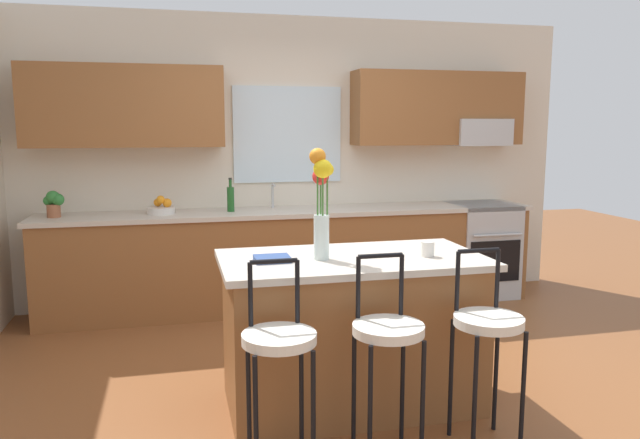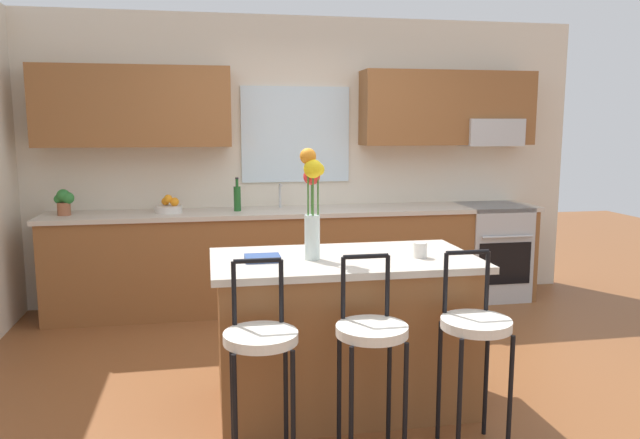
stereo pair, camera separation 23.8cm
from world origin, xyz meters
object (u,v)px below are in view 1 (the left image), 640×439
bar_stool_middle (388,338)px  mug_ceramic (428,249)px  fruit_bowl_oranges (161,208)px  potted_plant_small (54,202)px  oven_range (480,249)px  kitchen_island (352,331)px  bottle_olive_oil (231,198)px  cookbook (272,259)px  bar_stool_far (488,330)px  bar_stool_near (279,348)px  flower_vase (322,195)px

bar_stool_middle → mug_ceramic: size_ratio=11.58×
fruit_bowl_oranges → potted_plant_small: (-0.87, -0.00, 0.08)m
oven_range → kitchen_island: (-1.95, -2.06, 0.00)m
bar_stool_middle → fruit_bowl_oranges: bearing=112.5°
oven_range → kitchen_island: bearing=-133.5°
bottle_olive_oil → fruit_bowl_oranges: bearing=179.7°
cookbook → bottle_olive_oil: size_ratio=0.66×
bar_stool_middle → potted_plant_small: size_ratio=4.61×
bottle_olive_oil → potted_plant_small: bottle_olive_oil is taller
bar_stool_far → bar_stool_near: bearing=180.0°
oven_range → bar_stool_far: (-1.40, -2.69, 0.18)m
cookbook → oven_range: bearing=40.5°
potted_plant_small → flower_vase: bearing=-49.6°
bar_stool_near → flower_vase: (0.35, 0.59, 0.66)m
kitchen_island → fruit_bowl_oranges: (-1.12, 2.09, 0.51)m
flower_vase → fruit_bowl_oranges: (-0.93, 2.12, -0.32)m
bar_stool_far → oven_range: bearing=62.4°
kitchen_island → bar_stool_near: size_ratio=1.49×
kitchen_island → bar_stool_near: bearing=-131.2°
bar_stool_middle → bottle_olive_oil: size_ratio=3.43×
flower_vase → cookbook: 0.46m
bar_stool_near → flower_vase: flower_vase is taller
cookbook → bar_stool_near: bearing=-96.3°
oven_range → flower_vase: bearing=-135.7°
kitchen_island → bottle_olive_oil: bearing=104.0°
bar_stool_middle → cookbook: bearing=128.4°
bar_stool_middle → fruit_bowl_oranges: (-1.12, 2.72, 0.33)m
bar_stool_near → flower_vase: bearing=59.2°
oven_range → mug_ceramic: mug_ceramic is taller
bottle_olive_oil → potted_plant_small: 1.48m
bar_stool_near → bottle_olive_oil: bearing=89.3°
bar_stool_near → cookbook: bar_stool_near is taller
kitchen_island → bar_stool_middle: size_ratio=1.49×
flower_vase → mug_ceramic: 0.71m
bar_stool_middle → potted_plant_small: 3.39m
fruit_bowl_oranges → flower_vase: bearing=-66.4°
bar_stool_near → potted_plant_small: size_ratio=4.61×
oven_range → bottle_olive_oil: 2.54m
mug_ceramic → cookbook: (-0.92, 0.08, -0.03)m
potted_plant_small → oven_range: bearing=-0.3°
oven_range → bottle_olive_oil: (-2.47, 0.02, 0.58)m
bar_stool_middle → cookbook: bar_stool_middle is taller
kitchen_island → potted_plant_small: bearing=133.8°
flower_vase → bar_stool_far: bearing=-38.6°
oven_range → mug_ceramic: bearing=-125.1°
cookbook → potted_plant_small: (-1.52, 2.11, 0.11)m
cookbook → fruit_bowl_oranges: fruit_bowl_oranges is taller
bar_stool_middle → bar_stool_far: size_ratio=1.00×
bar_stool_middle → cookbook: 0.83m
bar_stool_far → cookbook: bar_stool_far is taller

